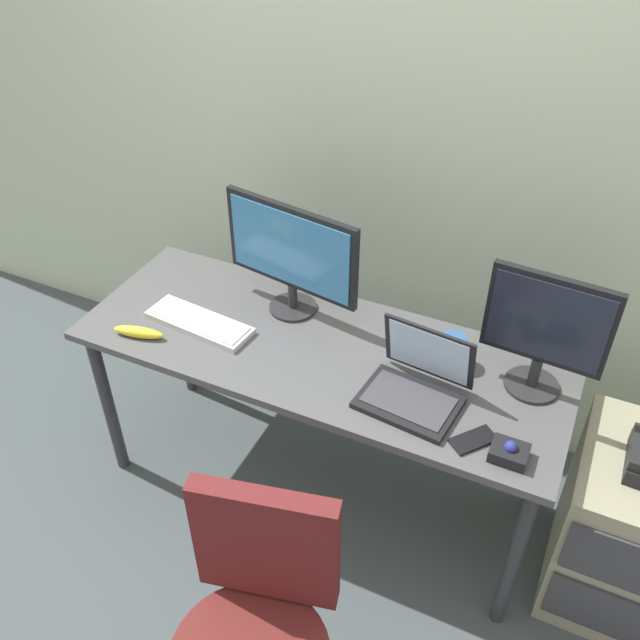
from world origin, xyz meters
The scene contains 12 objects.
ground_plane centered at (0.00, 0.00, 0.00)m, with size 8.00×8.00×0.00m, color #434B4E.
back_wall centered at (0.00, 0.68, 1.40)m, with size 6.00×0.10×2.80m, color beige.
desk centered at (0.00, 0.00, 0.67)m, with size 1.75×0.65×0.76m.
file_cabinet centered at (1.13, 0.04, 0.32)m, with size 0.42×0.53×0.64m.
monitor_main centered at (-0.19, 0.16, 1.00)m, with size 0.55×0.18×0.43m.
monitor_side centered at (0.72, 0.11, 1.00)m, with size 0.39×0.18×0.44m.
keyboard centered at (-0.45, -0.08, 0.77)m, with size 0.42×0.18×0.03m.
laptop centered at (0.38, -0.09, 0.81)m, with size 0.34×0.30×0.24m.
trackball_mouse centered at (0.72, -0.22, 0.78)m, with size 0.11×0.09×0.07m.
coffee_mug centered at (0.44, 0.12, 0.81)m, with size 0.10×0.09×0.11m.
cell_phone centered at (0.61, -0.20, 0.76)m, with size 0.07×0.14×0.01m, color black.
banana centered at (-0.61, -0.22, 0.78)m, with size 0.19×0.04×0.04m, color yellow.
Camera 1 is at (0.78, -1.67, 2.33)m, focal length 38.62 mm.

